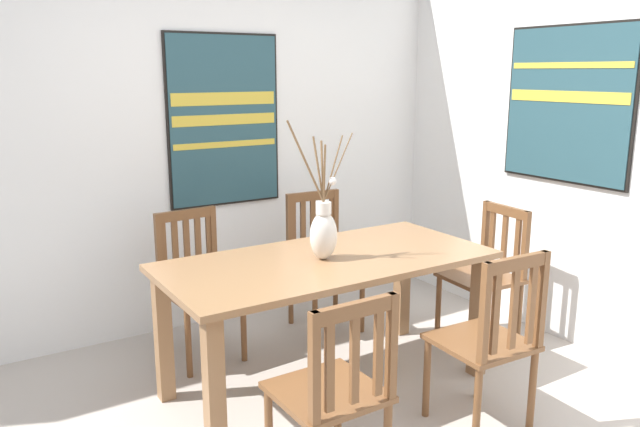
{
  "coord_description": "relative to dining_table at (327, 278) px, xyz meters",
  "views": [
    {
      "loc": [
        -1.61,
        -2.15,
        1.73
      ],
      "look_at": [
        0.13,
        0.6,
        0.99
      ],
      "focal_mm": 35.07,
      "sensor_mm": 36.0,
      "label": 1
    }
  ],
  "objects": [
    {
      "name": "painting_on_back_wall",
      "position": [
        -0.03,
        1.24,
        0.77
      ],
      "size": [
        0.8,
        0.05,
        1.15
      ],
      "color": "black"
    },
    {
      "name": "chair_0",
      "position": [
        1.2,
        -0.03,
        -0.17
      ],
      "size": [
        0.45,
        0.45,
        0.89
      ],
      "color": "brown",
      "rests_on": "ground_plane"
    },
    {
      "name": "dining_table",
      "position": [
        0.0,
        0.0,
        0.0
      ],
      "size": [
        1.79,
        0.85,
        0.75
      ],
      "color": "#8E6642",
      "rests_on": "ground_plane"
    },
    {
      "name": "wall_back",
      "position": [
        -0.14,
        1.31,
        0.71
      ],
      "size": [
        6.4,
        0.12,
        2.7
      ],
      "primitive_type": "cube",
      "color": "white",
      "rests_on": "ground_plane"
    },
    {
      "name": "chair_1",
      "position": [
        -0.48,
        -0.79,
        -0.17
      ],
      "size": [
        0.42,
        0.42,
        0.89
      ],
      "color": "brown",
      "rests_on": "ground_plane"
    },
    {
      "name": "wall_side",
      "position": [
        1.72,
        -0.55,
        0.71
      ],
      "size": [
        0.12,
        6.4,
        2.7
      ],
      "primitive_type": "cube",
      "color": "white",
      "rests_on": "ground_plane"
    },
    {
      "name": "chair_4",
      "position": [
        0.42,
        -0.78,
        -0.16
      ],
      "size": [
        0.44,
        0.44,
        0.92
      ],
      "color": "brown",
      "rests_on": "ground_plane"
    },
    {
      "name": "painting_on_side_wall",
      "position": [
        1.65,
        -0.2,
        0.89
      ],
      "size": [
        0.05,
        0.91,
        0.97
      ],
      "color": "black"
    },
    {
      "name": "centerpiece_vase",
      "position": [
        -0.03,
        -0.01,
        0.27
      ],
      "size": [
        0.31,
        0.15,
        0.74
      ],
      "color": "silver",
      "rests_on": "dining_table"
    },
    {
      "name": "chair_2",
      "position": [
        0.44,
        0.76,
        -0.15
      ],
      "size": [
        0.45,
        0.45,
        0.92
      ],
      "color": "brown",
      "rests_on": "ground_plane"
    },
    {
      "name": "chair_3",
      "position": [
        -0.46,
        0.76,
        -0.16
      ],
      "size": [
        0.45,
        0.45,
        0.9
      ],
      "color": "brown",
      "rests_on": "ground_plane"
    }
  ]
}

